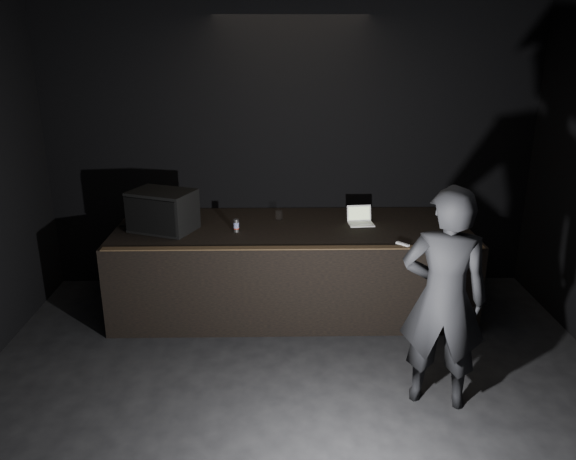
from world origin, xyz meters
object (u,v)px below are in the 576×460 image
(stage_riser, at_px, (292,267))
(stage_monitor, at_px, (162,211))
(person, at_px, (444,299))
(laptop, at_px, (360,219))
(beer_can, at_px, (236,226))

(stage_riser, distance_m, stage_monitor, 1.62)
(person, bearing_deg, laptop, -63.01)
(laptop, bearing_deg, person, -82.82)
(beer_can, relative_size, person, 0.07)
(stage_monitor, height_order, person, person)
(stage_monitor, height_order, beer_can, stage_monitor)
(stage_monitor, height_order, laptop, stage_monitor)
(stage_riser, bearing_deg, stage_monitor, -176.04)
(stage_riser, height_order, stage_monitor, stage_monitor)
(laptop, bearing_deg, stage_monitor, -179.71)
(stage_monitor, distance_m, laptop, 2.25)
(stage_monitor, distance_m, person, 3.21)
(stage_riser, height_order, person, person)
(stage_monitor, distance_m, beer_can, 0.84)
(person, bearing_deg, stage_riser, -42.07)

